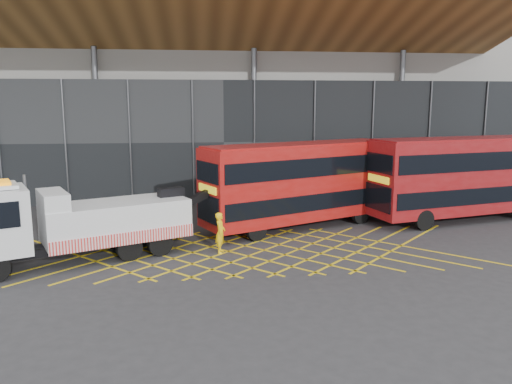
{
  "coord_description": "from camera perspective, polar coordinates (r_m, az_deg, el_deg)",
  "views": [
    {
      "loc": [
        0.39,
        -21.41,
        6.49
      ],
      "look_at": [
        3.0,
        1.5,
        2.4
      ],
      "focal_mm": 35.0,
      "sensor_mm": 36.0,
      "label": 1
    }
  ],
  "objects": [
    {
      "name": "ground_plane",
      "position": [
        22.37,
        -7.27,
        -6.89
      ],
      "size": [
        120.0,
        120.0,
        0.0
      ],
      "primitive_type": "plane",
      "color": "#2D2D30"
    },
    {
      "name": "road_markings",
      "position": [
        22.46,
        -1.1,
        -6.72
      ],
      "size": [
        21.56,
        7.16,
        0.01
      ],
      "color": "yellow",
      "rests_on": "ground_plane"
    },
    {
      "name": "construction_building",
      "position": [
        39.91,
        -4.41,
        13.6
      ],
      "size": [
        55.0,
        23.97,
        18.0
      ],
      "color": "gray",
      "rests_on": "ground_plane"
    },
    {
      "name": "recovery_truck",
      "position": [
        21.87,
        -20.1,
        -3.23
      ],
      "size": [
        10.12,
        5.96,
        3.66
      ],
      "rotation": [
        0.0,
        0.0,
        0.43
      ],
      "color": "black",
      "rests_on": "ground_plane"
    },
    {
      "name": "bus_towed",
      "position": [
        26.37,
        5.22,
        1.28
      ],
      "size": [
        11.0,
        6.91,
        4.47
      ],
      "rotation": [
        0.0,
        0.0,
        0.43
      ],
      "color": "#9E0F0C",
      "rests_on": "ground_plane"
    },
    {
      "name": "bus_second",
      "position": [
        30.21,
        22.85,
        1.83
      ],
      "size": [
        11.7,
        5.23,
        4.65
      ],
      "rotation": [
        0.0,
        0.0,
        0.24
      ],
      "color": "maroon",
      "rests_on": "ground_plane"
    },
    {
      "name": "worker",
      "position": [
        22.02,
        -4.1,
        -4.66
      ],
      "size": [
        0.53,
        0.72,
        1.81
      ],
      "primitive_type": "imported",
      "rotation": [
        0.0,
        0.0,
        1.42
      ],
      "color": "yellow",
      "rests_on": "ground_plane"
    }
  ]
}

